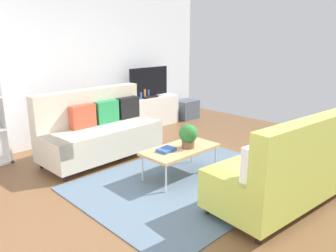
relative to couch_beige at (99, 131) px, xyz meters
name	(u,v)px	position (x,y,z in m)	size (l,w,h in m)	color
ground_plane	(179,182)	(0.23, -1.55, -0.45)	(7.68, 7.68, 0.00)	brown
wall_far	(70,62)	(0.23, 1.25, 1.00)	(6.40, 0.12, 2.90)	silver
area_rug	(188,181)	(0.34, -1.62, -0.45)	(2.90, 2.20, 0.01)	slate
couch_beige	(99,131)	(0.00, 0.00, 0.00)	(1.93, 0.90, 1.10)	beige
couch_green	(287,170)	(0.67, -2.84, -0.01)	(1.97, 1.01, 1.10)	#C1CC51
coffee_table	(180,150)	(0.39, -1.42, -0.06)	(1.10, 0.56, 0.42)	tan
tv_console	(149,112)	(1.84, 0.91, -0.13)	(1.40, 0.44, 0.64)	silver
tv	(149,83)	(1.84, 0.89, 0.50)	(1.00, 0.20, 0.64)	black
storage_trunk	(186,109)	(2.94, 0.81, -0.23)	(0.52, 0.40, 0.44)	#4C5666
potted_plant	(188,135)	(0.48, -1.48, 0.15)	(0.26, 0.26, 0.33)	brown
table_book_0	(166,150)	(0.17, -1.37, -0.01)	(0.24, 0.18, 0.04)	#3359B2
vase_0	(125,96)	(1.26, 0.96, 0.28)	(0.11, 0.11, 0.18)	#33B29E
vase_1	(132,95)	(1.43, 0.96, 0.27)	(0.10, 0.10, 0.17)	silver
bottle_0	(141,96)	(1.59, 0.87, 0.26)	(0.06, 0.06, 0.15)	#3359B2
bottle_1	(145,94)	(1.69, 0.87, 0.29)	(0.05, 0.05, 0.20)	orange
bottle_2	(148,94)	(1.80, 0.87, 0.28)	(0.05, 0.05, 0.18)	#3359B2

